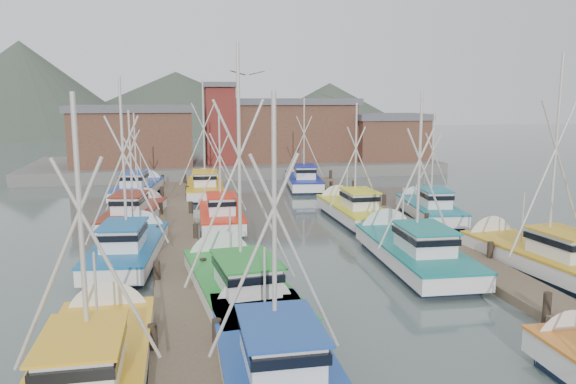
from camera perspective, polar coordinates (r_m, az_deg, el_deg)
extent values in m
plane|color=#44514E|center=(28.29, 3.51, -7.27)|extent=(260.00, 260.00, 0.00)
cube|color=#4C3D2F|center=(31.13, -11.09, -5.48)|extent=(2.20, 46.00, 0.40)
cylinder|color=black|center=(18.77, -13.54, -15.07)|extent=(0.30, 0.30, 1.50)
cylinder|color=black|center=(25.31, -13.15, -8.50)|extent=(0.30, 0.30, 1.50)
cylinder|color=black|center=(32.04, -12.93, -4.65)|extent=(0.30, 0.30, 1.50)
cylinder|color=black|center=(38.87, -12.78, -2.15)|extent=(0.30, 0.30, 1.50)
cylinder|color=black|center=(45.75, -12.68, -0.40)|extent=(0.30, 0.30, 1.50)
cylinder|color=black|center=(52.66, -12.61, 0.89)|extent=(0.30, 0.30, 1.50)
cylinder|color=black|center=(18.80, -7.23, -14.83)|extent=(0.30, 0.30, 1.50)
cylinder|color=black|center=(25.33, -8.57, -8.33)|extent=(0.30, 0.30, 1.50)
cylinder|color=black|center=(32.06, -9.34, -4.53)|extent=(0.30, 0.30, 1.50)
cylinder|color=black|center=(38.88, -9.84, -2.05)|extent=(0.30, 0.30, 1.50)
cylinder|color=black|center=(45.76, -10.18, -0.32)|extent=(0.30, 0.30, 1.50)
cylinder|color=black|center=(52.67, -10.44, 0.97)|extent=(0.30, 0.30, 1.50)
cube|color=#4C3D2F|center=(34.24, 13.09, -4.17)|extent=(2.20, 46.00, 0.40)
cylinder|color=black|center=(22.98, 24.78, -11.03)|extent=(0.30, 0.30, 1.50)
cylinder|color=black|center=(28.57, 16.38, -6.55)|extent=(0.30, 0.30, 1.50)
cylinder|color=black|center=(34.68, 10.91, -3.50)|extent=(0.30, 0.30, 1.50)
cylinder|color=black|center=(41.07, 7.14, -1.36)|extent=(0.30, 0.30, 1.50)
cylinder|color=black|center=(47.63, 4.40, 0.19)|extent=(0.30, 0.30, 1.50)
cylinder|color=black|center=(54.30, 2.32, 1.37)|extent=(0.30, 0.30, 1.50)
cylinder|color=black|center=(29.55, 19.82, -6.19)|extent=(0.30, 0.30, 1.50)
cylinder|color=black|center=(35.49, 13.90, -3.31)|extent=(0.30, 0.30, 1.50)
cylinder|color=black|center=(41.76, 9.73, -1.25)|extent=(0.30, 0.30, 1.50)
cylinder|color=black|center=(48.23, 6.68, 0.27)|extent=(0.30, 0.30, 1.50)
cylinder|color=black|center=(54.83, 4.35, 1.43)|extent=(0.30, 0.30, 1.50)
cube|color=slate|center=(63.95, -5.34, 2.72)|extent=(44.00, 16.00, 1.20)
cube|color=brown|center=(61.34, -15.47, 5.27)|extent=(12.00, 8.00, 5.50)
cube|color=#56565B|center=(61.20, -15.60, 8.16)|extent=(12.72, 8.48, 0.70)
cube|color=brown|center=(64.58, -0.07, 6.12)|extent=(14.00, 9.00, 6.20)
cube|color=#56565B|center=(64.47, -0.07, 9.18)|extent=(14.84, 9.54, 0.70)
cube|color=brown|center=(64.98, 10.06, 5.25)|extent=(8.00, 6.00, 4.50)
cube|color=#56565B|center=(64.84, 10.13, 7.54)|extent=(8.48, 6.36, 0.70)
cube|color=maroon|center=(59.39, -6.89, 6.62)|extent=(3.00, 3.00, 8.00)
cube|color=#56565B|center=(59.33, -6.97, 10.72)|extent=(3.60, 3.60, 0.50)
cone|color=#414B3F|center=(145.06, -25.10, 5.44)|extent=(110.00, 110.00, 42.00)
cone|color=#414B3F|center=(156.31, -11.18, 6.39)|extent=(140.00, 140.00, 30.00)
cone|color=#414B3F|center=(152.30, 4.20, 6.47)|extent=(90.00, 90.00, 24.00)
cube|color=black|center=(17.25, -1.44, -18.59)|extent=(2.82, 8.28, 0.70)
cube|color=white|center=(16.95, -1.45, -16.65)|extent=(3.21, 9.41, 0.80)
cube|color=#1D469B|center=(16.79, -1.46, -15.49)|extent=(3.30, 9.51, 0.10)
cone|color=white|center=(21.26, -3.59, -11.51)|extent=(2.94, 1.15, 2.93)
cube|color=white|center=(15.55, -0.75, -15.31)|extent=(1.94, 2.84, 1.10)
cube|color=black|center=(15.45, -0.76, -14.54)|extent=(2.06, 3.12, 0.28)
cube|color=#1D469B|center=(15.31, -0.76, -13.31)|extent=(2.19, 3.31, 0.07)
cylinder|color=beige|center=(15.42, -1.40, -3.38)|extent=(0.13, 0.13, 7.27)
cylinder|color=beige|center=(15.55, -3.58, -6.54)|extent=(2.61, 0.14, 5.69)
cylinder|color=beige|center=(15.74, 0.78, -6.32)|extent=(2.61, 0.14, 5.69)
cylinder|color=beige|center=(17.87, -2.38, -9.68)|extent=(0.08, 0.08, 2.61)
cone|color=white|center=(20.47, 25.67, -13.34)|extent=(2.43, 1.15, 2.40)
cube|color=white|center=(17.16, -19.37, -16.88)|extent=(3.12, 9.20, 0.80)
cube|color=yellow|center=(17.00, -19.45, -15.73)|extent=(3.22, 9.29, 0.10)
cone|color=white|center=(21.38, -17.58, -11.83)|extent=(2.87, 1.15, 2.85)
cube|color=white|center=(15.78, -20.15, -15.53)|extent=(1.89, 2.77, 1.10)
cube|color=black|center=(15.69, -20.20, -14.77)|extent=(2.01, 3.05, 0.28)
cube|color=yellow|center=(15.55, -20.28, -13.56)|extent=(2.13, 3.24, 0.07)
cylinder|color=beige|center=(15.65, -20.28, -3.84)|extent=(0.14, 0.14, 7.24)
cylinder|color=beige|center=(15.98, -22.34, -6.85)|extent=(2.60, 0.15, 5.67)
cylinder|color=beige|center=(15.77, -17.83, -6.80)|extent=(2.60, 0.15, 5.67)
cylinder|color=beige|center=(18.06, -18.91, -10.00)|extent=(0.08, 0.08, 2.74)
cube|color=black|center=(22.90, -4.87, -11.29)|extent=(3.59, 8.73, 0.70)
cube|color=white|center=(22.68, -4.90, -9.75)|extent=(4.08, 9.93, 0.80)
cube|color=#1F912D|center=(22.55, -4.91, -8.84)|extent=(4.19, 10.03, 0.10)
cone|color=white|center=(27.23, -7.16, -6.80)|extent=(3.11, 1.39, 3.02)
cube|color=white|center=(21.30, -4.24, -8.34)|extent=(2.23, 3.08, 1.10)
cube|color=black|center=(21.23, -4.25, -7.74)|extent=(2.38, 3.38, 0.28)
cube|color=#1F912D|center=(21.13, -4.26, -6.81)|extent=(2.52, 3.58, 0.07)
cylinder|color=beige|center=(21.37, -4.97, 2.72)|extent=(0.15, 0.15, 9.11)
cylinder|color=beige|center=(21.39, -6.55, -0.19)|extent=(3.24, 0.42, 7.12)
cylinder|color=beige|center=(21.66, -3.34, -0.03)|extent=(3.24, 0.42, 7.12)
cylinder|color=beige|center=(23.84, -5.88, -4.78)|extent=(0.09, 0.09, 2.70)
cube|color=black|center=(28.42, 12.68, -7.31)|extent=(3.23, 8.68, 0.70)
cube|color=white|center=(28.25, 12.72, -6.05)|extent=(3.67, 9.87, 0.80)
cube|color=#137774|center=(28.15, 12.75, -5.30)|extent=(3.77, 9.97, 0.10)
cone|color=white|center=(32.69, 9.59, -4.08)|extent=(3.09, 1.26, 3.04)
cube|color=white|center=(26.96, 13.71, -4.74)|extent=(2.11, 3.01, 1.10)
cube|color=black|center=(26.91, 13.73, -4.27)|extent=(2.25, 3.31, 0.28)
cube|color=#137774|center=(26.83, 13.76, -3.52)|extent=(2.39, 3.51, 0.07)
cylinder|color=beige|center=(27.27, 13.19, 2.12)|extent=(0.14, 0.14, 7.35)
cylinder|color=beige|center=(27.16, 11.90, 0.30)|extent=(2.63, 0.24, 5.75)
cylinder|color=beige|center=(27.63, 14.31, 0.36)|extent=(2.63, 0.24, 5.75)
cylinder|color=beige|center=(29.46, 11.59, -2.16)|extent=(0.08, 0.08, 2.71)
cube|color=black|center=(29.39, -15.86, -6.88)|extent=(3.41, 8.02, 0.70)
cube|color=white|center=(29.22, -15.92, -5.66)|extent=(3.87, 9.11, 0.80)
cube|color=#13609E|center=(29.12, -15.95, -4.93)|extent=(3.97, 9.21, 0.10)
cone|color=white|center=(33.47, -14.54, -3.93)|extent=(2.87, 1.41, 2.76)
cube|color=white|center=(27.98, -16.40, -4.34)|extent=(2.08, 2.84, 1.10)
cube|color=black|center=(27.92, -16.42, -3.89)|extent=(2.22, 3.12, 0.28)
cube|color=#13609E|center=(27.85, -16.45, -3.16)|extent=(2.35, 3.31, 0.07)
cylinder|color=beige|center=(28.23, -16.39, 2.98)|extent=(0.15, 0.15, 8.07)
cylinder|color=beige|center=(28.48, -17.50, 1.05)|extent=(2.87, 0.43, 6.31)
cylinder|color=beige|center=(28.24, -15.09, 1.10)|extent=(2.87, 0.43, 6.31)
cylinder|color=beige|center=(30.38, -15.51, -1.96)|extent=(0.09, 0.09, 2.65)
cube|color=black|center=(29.39, 24.50, -7.39)|extent=(3.41, 8.10, 0.70)
cube|color=white|center=(29.22, 24.59, -6.17)|extent=(3.88, 9.20, 0.80)
cube|color=gold|center=(29.13, 24.64, -5.45)|extent=(3.97, 9.30, 0.10)
cone|color=white|center=(32.55, 19.26, -4.55)|extent=(2.93, 1.39, 2.83)
cube|color=white|center=(28.24, 26.19, -4.82)|extent=(2.10, 2.86, 1.10)
cube|color=black|center=(28.19, 26.23, -4.37)|extent=(2.25, 3.14, 0.28)
cube|color=gold|center=(28.11, 26.28, -3.65)|extent=(2.38, 3.33, 0.07)
cylinder|color=beige|center=(28.23, 25.53, 3.43)|extent=(0.14, 0.14, 9.06)
cylinder|color=beige|center=(27.94, 24.48, 1.25)|extent=(3.21, 0.44, 7.07)
cylinder|color=beige|center=(28.76, 26.25, 1.34)|extent=(3.21, 0.44, 7.07)
cylinder|color=beige|center=(30.02, 22.74, -2.50)|extent=(0.08, 0.08, 2.62)
cube|color=black|center=(36.28, -6.82, -3.46)|extent=(2.51, 7.02, 0.70)
cube|color=white|center=(36.14, -6.84, -2.46)|extent=(2.86, 7.97, 0.80)
cube|color=red|center=(36.06, -6.85, -1.87)|extent=(2.94, 8.05, 0.10)
cone|color=white|center=(40.02, -7.14, -1.51)|extent=(2.50, 1.19, 2.46)
cube|color=white|center=(35.02, -6.79, -1.26)|extent=(1.68, 2.42, 1.10)
cube|color=black|center=(34.98, -6.80, -0.89)|extent=(1.79, 2.66, 0.28)
cube|color=red|center=(34.92, -6.81, -0.31)|extent=(1.90, 2.82, 0.07)
cylinder|color=beige|center=(35.41, -6.94, 3.17)|extent=(0.11, 0.11, 6.36)
cylinder|color=beige|center=(35.48, -7.73, 1.95)|extent=(2.28, 0.17, 4.98)
cylinder|color=beige|center=(35.53, -6.11, 1.99)|extent=(2.28, 0.17, 4.98)
cylinder|color=beige|center=(37.24, -7.01, 0.40)|extent=(0.07, 0.07, 2.20)
cube|color=black|center=(37.99, 6.68, -2.86)|extent=(2.50, 7.55, 0.70)
cube|color=white|center=(37.86, 6.70, -1.90)|extent=(2.84, 8.58, 0.80)
cube|color=yellow|center=(37.79, 6.71, -1.34)|extent=(2.92, 8.67, 0.10)
cone|color=white|center=(41.88, 4.80, -0.97)|extent=(2.68, 1.11, 2.68)
cube|color=white|center=(36.73, 7.25, -0.76)|extent=(1.74, 2.58, 1.10)
cube|color=black|center=(36.69, 7.26, -0.41)|extent=(1.86, 2.84, 0.28)
cube|color=yellow|center=(36.63, 7.27, 0.15)|extent=(1.97, 3.01, 0.07)
cylinder|color=beige|center=(37.14, 6.90, 3.77)|extent=(0.12, 0.12, 6.76)
cylinder|color=beige|center=(37.05, 6.08, 2.54)|extent=(2.42, 0.10, 5.29)
cylinder|color=beige|center=(37.41, 7.67, 2.57)|extent=(2.42, 0.10, 5.29)
cylinder|color=beige|center=(39.02, 6.02, 0.84)|extent=(0.07, 0.07, 2.39)
cube|color=black|center=(37.81, -15.35, -3.21)|extent=(3.65, 7.85, 0.70)
cube|color=white|center=(37.67, -15.40, -2.24)|extent=(4.15, 8.92, 0.80)
cube|color=maroon|center=(37.60, -15.42, -1.68)|extent=(4.25, 9.01, 0.10)
cone|color=white|center=(41.81, -14.11, -1.25)|extent=(2.82, 1.52, 2.68)
cube|color=white|center=(36.51, -15.82, -1.11)|extent=(2.12, 2.82, 1.10)
cube|color=black|center=(36.47, -15.83, -0.76)|extent=(2.28, 3.09, 0.28)
cube|color=maroon|center=(36.41, -15.86, -0.20)|extent=(2.41, 3.28, 0.07)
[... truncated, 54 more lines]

